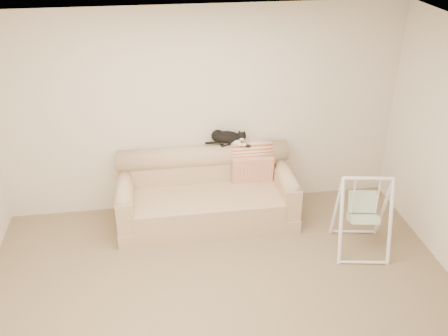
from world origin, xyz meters
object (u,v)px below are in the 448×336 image
at_px(tuxedo_cat, 228,137).
at_px(baby_swing, 363,213).
at_px(sofa, 206,194).
at_px(remote_b, 244,145).

distance_m(tuxedo_cat, baby_swing, 1.87).
xyz_separation_m(sofa, remote_b, (0.52, 0.21, 0.56)).
bearing_deg(baby_swing, remote_b, 136.91).
height_order(sofa, remote_b, remote_b).
relative_size(sofa, tuxedo_cat, 4.24).
distance_m(sofa, tuxedo_cat, 0.76).
bearing_deg(tuxedo_cat, baby_swing, -39.90).
xyz_separation_m(remote_b, baby_swing, (1.17, -1.10, -0.42)).
bearing_deg(baby_swing, tuxedo_cat, 140.10).
distance_m(sofa, remote_b, 0.79).
height_order(sofa, baby_swing, baby_swing).
xyz_separation_m(sofa, tuxedo_cat, (0.31, 0.26, 0.65)).
relative_size(remote_b, baby_swing, 0.16).
bearing_deg(tuxedo_cat, remote_b, -14.90).
bearing_deg(remote_b, sofa, -158.41).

